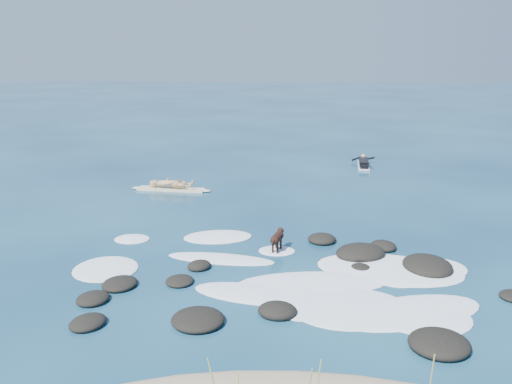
{
  "coord_description": "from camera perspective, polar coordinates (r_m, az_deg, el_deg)",
  "views": [
    {
      "loc": [
        -0.12,
        -15.57,
        5.98
      ],
      "look_at": [
        -1.43,
        4.0,
        0.9
      ],
      "focal_mm": 40.0,
      "sensor_mm": 36.0,
      "label": 1
    }
  ],
  "objects": [
    {
      "name": "breaking_foam",
      "position": [
        15.1,
        6.79,
        -8.89
      ],
      "size": [
        11.21,
        7.33,
        0.12
      ],
      "color": "white",
      "rests_on": "ground"
    },
    {
      "name": "standing_surfer_rig",
      "position": [
        24.19,
        -8.54,
        1.92
      ],
      "size": [
        3.44,
        0.87,
        1.95
      ],
      "rotation": [
        0.0,
        0.0,
        -0.1
      ],
      "color": "beige",
      "rests_on": "ground"
    },
    {
      "name": "reef_rocks",
      "position": [
        14.9,
        9.57,
        -8.97
      ],
      "size": [
        12.0,
        7.65,
        0.48
      ],
      "color": "black",
      "rests_on": "ground"
    },
    {
      "name": "dog",
      "position": [
        16.92,
        2.16,
        -4.57
      ],
      "size": [
        0.43,
        1.05,
        0.68
      ],
      "rotation": [
        0.0,
        0.0,
        1.33
      ],
      "color": "black",
      "rests_on": "ground"
    },
    {
      "name": "paddling_surfer_rig",
      "position": [
        29.42,
        10.7,
        2.86
      ],
      "size": [
        1.2,
        2.7,
        0.47
      ],
      "rotation": [
        0.0,
        0.0,
        1.49
      ],
      "color": "silver",
      "rests_on": "ground"
    },
    {
      "name": "ground",
      "position": [
        16.69,
        4.0,
        -6.53
      ],
      "size": [
        160.0,
        160.0,
        0.0
      ],
      "primitive_type": "plane",
      "color": "#0A2642",
      "rests_on": "ground"
    }
  ]
}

